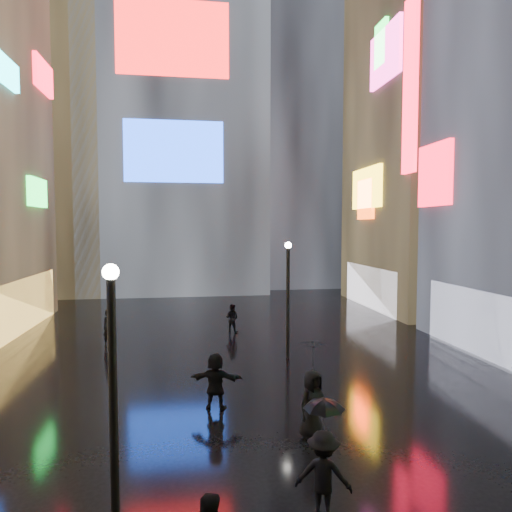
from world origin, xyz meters
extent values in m
plane|color=black|center=(0.00, 20.00, 0.00)|extent=(140.00, 140.00, 0.00)
cube|color=#FFC659|center=(-11.10, 26.00, 1.50)|extent=(0.20, 10.00, 3.00)
cube|color=#1BF442|center=(-10.85, 27.82, 7.91)|extent=(0.25, 3.00, 1.71)
cube|color=#FF0C25|center=(-10.85, 29.70, 15.31)|extent=(0.25, 3.32, 1.94)
cube|color=white|center=(11.10, 17.00, 1.50)|extent=(0.20, 9.00, 3.00)
cube|color=#FF0C25|center=(10.85, 21.12, 8.58)|extent=(0.25, 2.99, 3.26)
cube|color=#FF0C25|center=(10.85, 24.00, 14.00)|extent=(0.25, 1.40, 10.00)
cube|color=black|center=(16.00, 30.00, 14.00)|extent=(10.00, 12.00, 28.00)
cube|color=white|center=(11.10, 30.00, 1.50)|extent=(0.20, 9.00, 3.00)
cube|color=yellow|center=(10.85, 30.32, 8.66)|extent=(0.25, 4.92, 2.91)
cube|color=#FF32A7|center=(10.85, 27.51, 17.02)|extent=(0.25, 4.36, 3.46)
cube|color=#FF480C|center=(10.85, 30.44, 7.84)|extent=(0.25, 2.63, 2.87)
cube|color=#1BF442|center=(10.85, 28.19, 17.94)|extent=(0.25, 1.69, 2.90)
cube|color=black|center=(-3.00, 44.00, 21.00)|extent=(16.00, 14.00, 42.00)
cube|color=#FF1414|center=(-3.00, 36.90, 21.00)|extent=(9.00, 0.20, 6.00)
cube|color=#194CFF|center=(-3.00, 36.90, 12.00)|extent=(8.00, 0.20, 5.00)
cube|color=black|center=(9.00, 46.00, 17.00)|extent=(12.00, 12.00, 34.00)
cube|color=black|center=(-14.00, 42.00, 13.00)|extent=(10.00, 10.00, 26.00)
cylinder|color=black|center=(-3.37, 7.17, 2.50)|extent=(0.16, 0.16, 5.00)
sphere|color=white|center=(-3.37, 7.17, 5.05)|extent=(0.30, 0.30, 0.30)
cylinder|color=black|center=(2.39, 18.36, 2.50)|extent=(0.16, 0.16, 5.00)
sphere|color=white|center=(2.39, 18.36, 5.05)|extent=(0.30, 0.30, 0.30)
imported|color=black|center=(0.65, 7.27, 0.89)|extent=(1.31, 1.03, 1.78)
imported|color=black|center=(1.40, 10.75, 0.94)|extent=(1.09, 0.96, 1.88)
imported|color=black|center=(-1.15, 13.10, 0.92)|extent=(1.78, 0.95, 1.83)
imported|color=black|center=(-5.85, 21.70, 0.90)|extent=(0.78, 0.75, 1.80)
imported|color=black|center=(0.42, 23.78, 0.78)|extent=(0.95, 0.89, 1.56)
imported|color=black|center=(0.65, 7.27, 2.13)|extent=(0.92, 0.92, 0.69)
imported|color=black|center=(1.40, 10.75, 2.31)|extent=(0.94, 0.96, 0.86)
camera|label=1|loc=(-2.00, -1.26, 5.86)|focal=32.00mm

